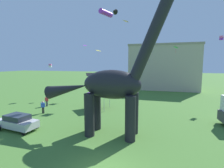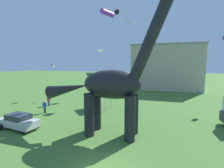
# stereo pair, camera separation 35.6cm
# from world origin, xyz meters

# --- Properties ---
(dinosaur_sculpture) EXTENTS (12.61, 2.67, 13.18)m
(dinosaur_sculpture) POSITION_xyz_m (-1.31, 5.88, 4.77)
(dinosaur_sculpture) COLOR black
(dinosaur_sculpture) RESTS_ON ground_plane
(parked_sedan_left) EXTENTS (4.39, 2.29, 1.55)m
(parked_sedan_left) POSITION_xyz_m (-10.73, 4.30, 0.81)
(parked_sedan_left) COLOR #B7B7BC
(parked_sedan_left) RESTS_ON ground_plane
(person_strolling_adult) EXTENTS (0.61, 0.27, 1.64)m
(person_strolling_adult) POSITION_xyz_m (-13.97, 13.15, 0.99)
(person_strolling_adult) COLOR #2D3347
(person_strolling_adult) RESTS_ON ground_plane
(person_vendor_side) EXTENTS (0.63, 0.28, 1.69)m
(person_vendor_side) POSITION_xyz_m (-12.02, 9.80, 1.02)
(person_vendor_side) COLOR black
(person_vendor_side) RESTS_ON ground_plane
(festival_canopy_tent) EXTENTS (3.15, 3.15, 3.00)m
(festival_canopy_tent) POSITION_xyz_m (-5.77, 14.24, 2.54)
(festival_canopy_tent) COLOR #B2B2B7
(festival_canopy_tent) RESTS_ON ground_plane
(kite_far_left) EXTENTS (1.10, 1.33, 1.49)m
(kite_far_left) POSITION_xyz_m (-9.26, 23.59, 9.20)
(kite_far_left) COLOR yellow
(kite_high_right) EXTENTS (1.09, 1.39, 0.31)m
(kite_high_right) POSITION_xyz_m (-3.70, 23.79, 14.61)
(kite_high_right) COLOR orange
(kite_far_right) EXTENTS (0.58, 0.58, 0.65)m
(kite_far_right) POSITION_xyz_m (-17.44, 19.13, 6.25)
(kite_far_right) COLOR pink
(kite_mid_center) EXTENTS (0.88, 0.84, 0.92)m
(kite_mid_center) POSITION_xyz_m (-12.58, 24.46, 10.42)
(kite_mid_center) COLOR purple
(kite_near_low) EXTENTS (2.53, 2.68, 0.76)m
(kite_near_low) POSITION_xyz_m (-4.55, 15.11, 13.84)
(kite_near_low) COLOR purple
(kite_apex) EXTENTS (1.44, 1.32, 1.48)m
(kite_apex) POSITION_xyz_m (-3.83, 7.36, 5.53)
(kite_apex) COLOR black
(kite_near_high) EXTENTS (0.57, 0.71, 0.83)m
(kite_near_high) POSITION_xyz_m (4.63, 12.73, 8.55)
(kite_near_high) COLOR green
(background_building_block) EXTENTS (17.22, 8.18, 11.40)m
(background_building_block) POSITION_xyz_m (3.49, 37.17, 5.71)
(background_building_block) COLOR #B7A893
(background_building_block) RESTS_ON ground_plane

